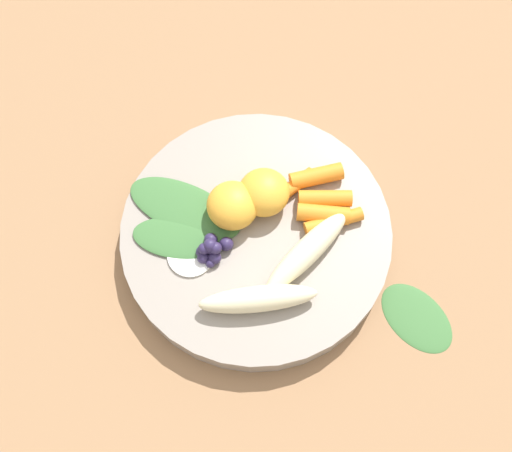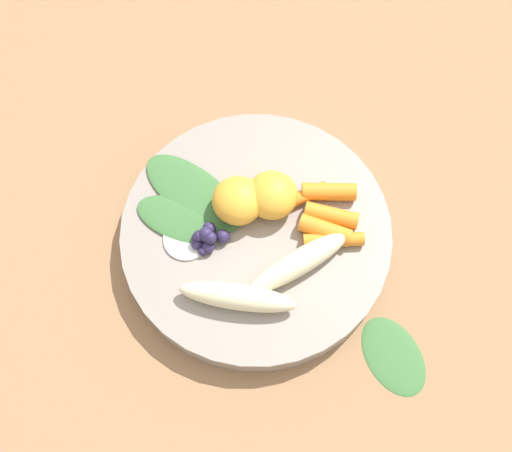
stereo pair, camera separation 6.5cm
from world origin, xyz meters
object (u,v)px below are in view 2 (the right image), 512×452
at_px(banana_peeled_left, 298,263).
at_px(orange_segment_near, 238,201).
at_px(banana_peeled_right, 238,297).
at_px(kale_leaf_stray, 394,356).
at_px(bowl, 256,235).

relative_size(banana_peeled_left, orange_segment_near, 2.18).
bearing_deg(orange_segment_near, banana_peeled_right, -151.20).
bearing_deg(kale_leaf_stray, orange_segment_near, -160.14).
distance_m(bowl, banana_peeled_left, 0.07).
xyz_separation_m(banana_peeled_left, orange_segment_near, (0.03, 0.09, 0.01)).
bearing_deg(kale_leaf_stray, banana_peeled_right, -133.98).
relative_size(bowl, kale_leaf_stray, 3.32).
distance_m(orange_segment_near, kale_leaf_stray, 0.23).
height_order(banana_peeled_left, kale_leaf_stray, banana_peeled_left).
height_order(bowl, banana_peeled_left, banana_peeled_left).
bearing_deg(bowl, kale_leaf_stray, -103.76).
xyz_separation_m(orange_segment_near, kale_leaf_stray, (-0.06, -0.21, -0.05)).
bearing_deg(banana_peeled_left, orange_segment_near, 101.97).
distance_m(banana_peeled_left, orange_segment_near, 0.09).
xyz_separation_m(bowl, kale_leaf_stray, (-0.05, -0.18, -0.01)).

